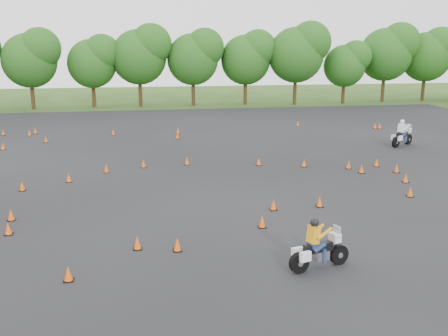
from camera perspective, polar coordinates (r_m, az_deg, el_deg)
ground at (r=20.36m, az=1.96°, el=-5.92°), size 140.00×140.00×0.00m
asphalt_pad at (r=25.99m, az=-0.77°, el=-1.53°), size 62.00×62.00×0.00m
treeline at (r=54.72m, az=-3.38°, el=11.33°), size 86.96×32.14×10.20m
traffic_cones at (r=26.03m, az=-1.27°, el=-0.99°), size 36.55×33.44×0.45m
rider_yellow at (r=16.05m, az=10.96°, el=-8.50°), size 2.26×1.21×1.67m
rider_white at (r=37.33m, az=19.74°, el=3.83°), size 2.47×1.93×1.89m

